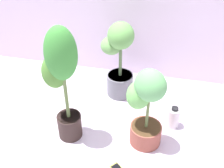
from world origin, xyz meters
TOP-DOWN VIEW (x-y plane):
  - ground_plane at (0.00, 0.00)m, footprint 8.00×8.00m
  - potted_plant_back_center at (-0.00, 0.49)m, footprint 0.34×0.28m
  - potted_plant_front_left at (-0.27, -0.12)m, footprint 0.33×0.27m
  - potted_plant_front_right at (0.31, -0.05)m, footprint 0.34×0.28m
  - nutrient_bottle at (0.52, 0.16)m, footprint 0.10×0.10m

SIDE VIEW (x-z plane):
  - ground_plane at x=0.00m, z-range 0.00..0.00m
  - nutrient_bottle at x=0.52m, z-range -0.01..0.18m
  - potted_plant_front_right at x=0.31m, z-range 0.02..0.67m
  - potted_plant_back_center at x=0.00m, z-range 0.01..0.73m
  - potted_plant_front_left at x=-0.27m, z-range 0.09..1.01m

